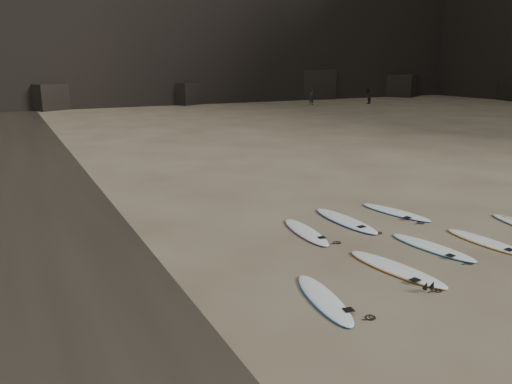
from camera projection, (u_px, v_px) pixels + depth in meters
ground at (456, 247)px, 12.67m from camera, size 240.00×240.00×0.00m
surfboard_0 at (324, 299)px, 9.84m from camera, size 0.96×2.40×0.08m
surfboard_1 at (396, 268)px, 11.27m from camera, size 1.08×2.71×0.10m
surfboard_2 at (432, 247)px, 12.56m from camera, size 0.95×2.49×0.09m
surfboard_3 at (487, 242)px, 12.91m from camera, size 0.74×2.46×0.09m
surfboard_5 at (306, 232)px, 13.70m from camera, size 0.83×2.47×0.09m
surfboard_6 at (345, 220)px, 14.66m from camera, size 0.72×2.77×0.10m
surfboard_7 at (396, 212)px, 15.49m from camera, size 1.12×2.54×0.09m
person_a at (312, 97)px, 54.03m from camera, size 0.66×0.46×1.71m
person_b at (368, 96)px, 55.42m from camera, size 1.00×0.90×1.69m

